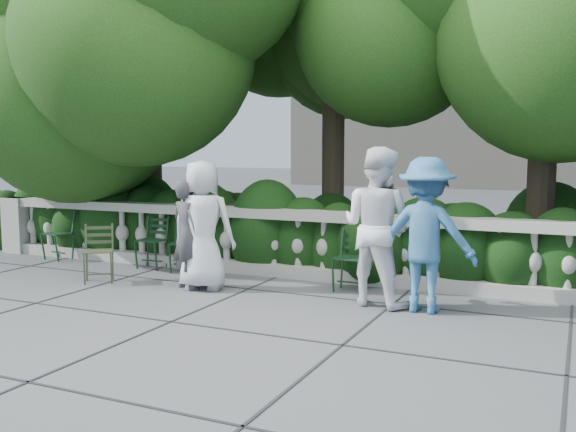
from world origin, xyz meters
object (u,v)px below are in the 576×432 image
at_px(person_businessman, 203,225).
at_px(person_woman_grey, 187,234).
at_px(chair_weathered, 98,284).
at_px(chair_d, 346,293).
at_px(chair_a, 182,274).
at_px(person_older_blue, 426,235).
at_px(person_casual_man, 377,226).
at_px(chair_b, 52,261).
at_px(chair_c, 147,270).

relative_size(person_businessman, person_woman_grey, 1.18).
bearing_deg(person_businessman, chair_weathered, 3.33).
relative_size(chair_d, person_businessman, 0.48).
xyz_separation_m(chair_a, person_older_blue, (3.84, -0.68, 0.90)).
height_order(chair_weathered, person_casual_man, person_casual_man).
bearing_deg(chair_b, person_casual_man, 2.61).
bearing_deg(chair_d, person_businessman, -163.18).
distance_m(chair_b, person_older_blue, 6.59).
bearing_deg(chair_d, person_woman_grey, -162.81).
distance_m(chair_b, chair_weathered, 2.32).
relative_size(person_businessman, person_older_blue, 0.97).
distance_m(chair_c, chair_weathered, 1.17).
height_order(chair_d, person_older_blue, person_older_blue).
bearing_deg(chair_a, chair_c, 160.53).
xyz_separation_m(chair_weathered, person_casual_man, (3.86, 0.54, 0.96)).
relative_size(chair_weathered, person_casual_man, 0.44).
height_order(chair_a, chair_b, same).
bearing_deg(chair_b, person_older_blue, 2.37).
xyz_separation_m(chair_c, person_businessman, (1.54, -0.78, 0.88)).
distance_m(chair_a, chair_d, 2.71).
xyz_separation_m(chair_b, person_older_blue, (6.49, -0.70, 0.90)).
bearing_deg(chair_weathered, person_woman_grey, -22.90).
xyz_separation_m(chair_c, person_woman_grey, (1.33, -0.86, 0.74)).
bearing_deg(person_casual_man, person_older_blue, -174.00).
bearing_deg(person_businessman, person_older_blue, 170.28).
xyz_separation_m(chair_c, chair_d, (3.38, -0.23, 0.00)).
height_order(chair_c, person_woman_grey, person_woman_grey).
relative_size(chair_c, person_woman_grey, 0.56).
height_order(chair_d, person_casual_man, person_casual_man).
xyz_separation_m(chair_d, person_businessman, (-1.85, -0.56, 0.88)).
xyz_separation_m(chair_b, chair_d, (5.35, -0.21, 0.00)).
bearing_deg(person_businessman, chair_c, -38.06).
distance_m(chair_a, person_woman_grey, 1.28).
bearing_deg(person_woman_grey, chair_a, -27.78).
bearing_deg(person_older_blue, person_casual_man, -8.28).
bearing_deg(chair_b, chair_weathered, -21.14).
xyz_separation_m(chair_a, person_casual_man, (3.23, -0.59, 0.96)).
bearing_deg(person_casual_man, chair_c, 5.40).
distance_m(chair_c, person_woman_grey, 1.75).
distance_m(chair_d, person_older_blue, 1.53).
relative_size(chair_a, person_older_blue, 0.47).
xyz_separation_m(chair_c, person_casual_man, (3.91, -0.62, 0.96)).
xyz_separation_m(chair_c, person_older_blue, (4.52, -0.71, 0.90)).
bearing_deg(person_woman_grey, person_older_blue, -153.45).
bearing_deg(chair_c, chair_d, -8.18).
bearing_deg(chair_b, chair_a, 8.07).
bearing_deg(chair_c, chair_a, -7.47).
distance_m(person_businessman, person_casual_man, 2.38).
xyz_separation_m(chair_a, chair_weathered, (-0.64, -1.13, 0.00)).
xyz_separation_m(person_woman_grey, person_casual_man, (2.58, 0.24, 0.22)).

